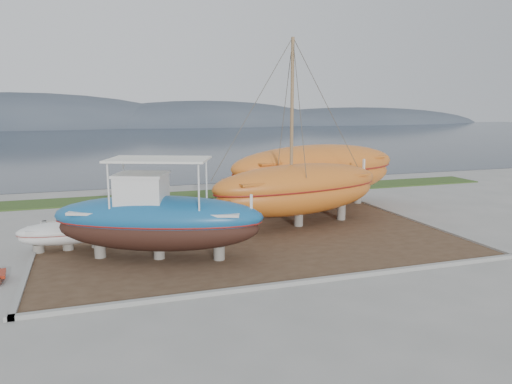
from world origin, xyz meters
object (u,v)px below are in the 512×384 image
object	(u,v)px
white_dinghy	(68,236)
orange_bare_hull	(316,178)
orange_sailboat	(300,135)
blue_caique	(158,209)

from	to	relation	value
white_dinghy	orange_bare_hull	world-z (taller)	orange_bare_hull
white_dinghy	orange_bare_hull	bearing A→B (deg)	16.30
white_dinghy	orange_bare_hull	xyz separation A→B (m)	(13.38, 4.31, 1.21)
orange_sailboat	blue_caique	bearing A→B (deg)	-168.56
white_dinghy	orange_sailboat	bearing A→B (deg)	2.23
blue_caique	orange_sailboat	xyz separation A→B (m)	(7.31, 3.14, 2.54)
blue_caique	orange_sailboat	world-z (taller)	orange_sailboat
blue_caique	orange_sailboat	distance (m)	8.35
blue_caique	white_dinghy	bearing A→B (deg)	166.69
blue_caique	white_dinghy	world-z (taller)	blue_caique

